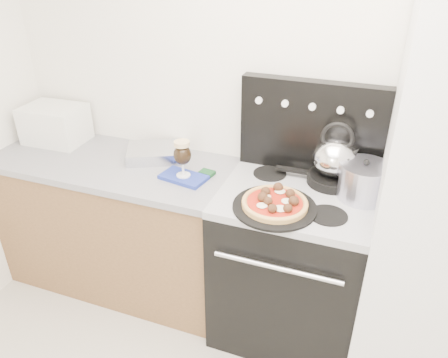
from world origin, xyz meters
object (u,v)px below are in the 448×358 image
at_px(base_cabinet, 121,226).
at_px(oven_mitt, 184,177).
at_px(stock_pot, 363,182).
at_px(beer_glass, 183,159).
at_px(pizza_pan, 274,207).
at_px(toaster_oven, 55,124).
at_px(skillet, 332,179).
at_px(stove_body, 290,267).
at_px(pizza, 275,202).
at_px(tea_kettle, 335,154).

distance_m(base_cabinet, oven_mitt, 0.69).
bearing_deg(stock_pot, beer_glass, -173.43).
xyz_separation_m(oven_mitt, pizza_pan, (0.54, -0.14, 0.02)).
height_order(toaster_oven, skillet, toaster_oven).
relative_size(pizza_pan, stock_pot, 1.70).
relative_size(pizza_pan, skillet, 1.57).
height_order(oven_mitt, pizza_pan, pizza_pan).
bearing_deg(stock_pot, oven_mitt, -173.43).
bearing_deg(stove_body, skillet, 48.11).
xyz_separation_m(pizza, tea_kettle, (0.22, 0.34, 0.13)).
bearing_deg(beer_glass, tea_kettle, 14.61).
height_order(beer_glass, pizza, beer_glass).
relative_size(pizza, stock_pot, 1.33).
height_order(base_cabinet, stove_body, stove_body).
height_order(stove_body, toaster_oven, toaster_oven).
xyz_separation_m(oven_mitt, tea_kettle, (0.76, 0.20, 0.18)).
xyz_separation_m(stove_body, beer_glass, (-0.61, -0.03, 0.58)).
relative_size(stove_body, tea_kettle, 3.58).
distance_m(pizza_pan, stock_pot, 0.46).
relative_size(stove_body, toaster_oven, 2.41).
relative_size(beer_glass, stock_pot, 0.88).
height_order(beer_glass, skillet, beer_glass).
distance_m(beer_glass, stock_pot, 0.92).
distance_m(stove_body, oven_mitt, 0.77).
distance_m(toaster_oven, beer_glass, 0.99).
bearing_deg(tea_kettle, pizza, -109.09).
bearing_deg(toaster_oven, beer_glass, -12.84).
distance_m(stove_body, beer_glass, 0.85).
bearing_deg(base_cabinet, beer_glass, -6.72).
relative_size(toaster_oven, stock_pot, 1.55).
distance_m(base_cabinet, pizza_pan, 1.16).
bearing_deg(pizza, toaster_oven, 168.04).
relative_size(pizza, tea_kettle, 1.27).
bearing_deg(oven_mitt, pizza_pan, -14.48).
bearing_deg(skillet, toaster_oven, -179.42).
bearing_deg(tea_kettle, stove_body, -118.17).
distance_m(base_cabinet, tea_kettle, 1.42).
xyz_separation_m(base_cabinet, tea_kettle, (1.25, 0.14, 0.66)).
distance_m(toaster_oven, skillet, 1.73).
xyz_separation_m(oven_mitt, stock_pot, (0.92, 0.11, 0.10)).
height_order(stove_body, stock_pot, stock_pot).
bearing_deg(pizza_pan, base_cabinet, 169.17).
height_order(beer_glass, pizza_pan, beer_glass).
relative_size(skillet, tea_kettle, 1.04).
bearing_deg(oven_mitt, toaster_oven, 169.46).
bearing_deg(tea_kettle, pizza_pan, -109.09).
bearing_deg(skillet, stock_pot, -30.38).
xyz_separation_m(beer_glass, pizza_pan, (0.54, -0.14, -0.10)).
xyz_separation_m(beer_glass, skillet, (0.76, 0.20, -0.08)).
bearing_deg(oven_mitt, skillet, 14.61).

